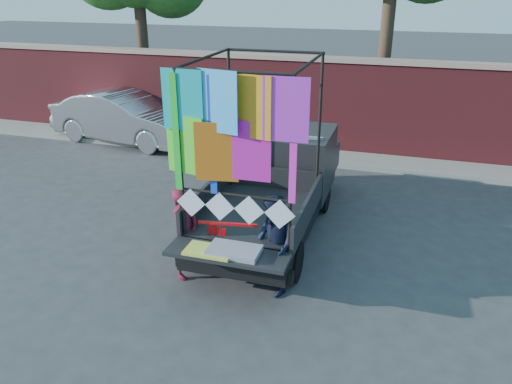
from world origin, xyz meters
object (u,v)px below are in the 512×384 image
(woman, at_px, (185,233))
(man, at_px, (273,246))
(sedan, at_px, (126,117))
(pickup_truck, at_px, (279,179))

(woman, xyz_separation_m, man, (1.46, -0.03, 0.03))
(sedan, distance_m, woman, 7.85)
(woman, distance_m, man, 1.46)
(pickup_truck, bearing_deg, woman, -109.68)
(man, bearing_deg, woman, -124.58)
(sedan, bearing_deg, pickup_truck, -114.84)
(man, bearing_deg, sedan, -168.49)
(sedan, distance_m, man, 8.84)
(woman, height_order, man, man)
(sedan, xyz_separation_m, man, (6.23, -6.28, 0.05))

